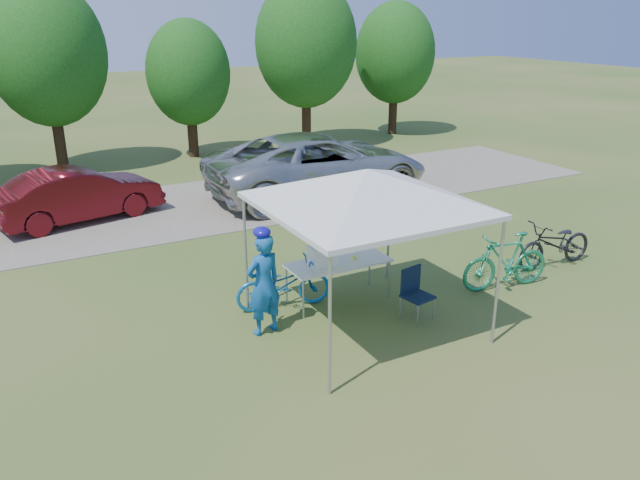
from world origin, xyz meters
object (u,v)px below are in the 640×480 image
object	(u,v)px
bike_dark	(556,244)
bike_blue	(283,284)
folding_table	(338,264)
sedan	(78,194)
minivan	(318,165)
cooler	(323,255)
folding_chair	(414,289)
bike_green	(506,261)
cyclist	(264,284)

from	to	relation	value
bike_dark	bike_blue	bearing A→B (deg)	-97.08
folding_table	sedan	size ratio (longest dim) A/B	0.46
bike_blue	folding_table	bearing A→B (deg)	-92.75
bike_dark	minivan	xyz separation A→B (m)	(-1.82, 7.03, 0.41)
cooler	bike_blue	bearing A→B (deg)	161.52
folding_table	minivan	distance (m)	6.98
sedan	minivan	bearing A→B (deg)	-110.83
folding_chair	bike_green	distance (m)	2.26
bike_green	bike_dark	world-z (taller)	bike_green
cooler	bike_green	xyz separation A→B (m)	(3.42, -1.03, -0.40)
sedan	folding_table	bearing A→B (deg)	-167.61
bike_blue	bike_dark	distance (m)	5.86
folding_table	minivan	world-z (taller)	minivan
bike_green	cooler	bearing A→B (deg)	-97.60
cooler	bike_green	world-z (taller)	cooler
bike_green	bike_dark	size ratio (longest dim) A/B	0.97
folding_chair	sedan	xyz separation A→B (m)	(-4.27, 8.36, 0.16)
bike_dark	minivan	distance (m)	7.27
cooler	bike_green	size ratio (longest dim) A/B	0.27
cooler	cyclist	bearing A→B (deg)	-160.86
folding_chair	bike_green	size ratio (longest dim) A/B	0.49
cyclist	minivan	world-z (taller)	minivan
bike_blue	cooler	bearing A→B (deg)	-98.55
folding_table	bike_green	bearing A→B (deg)	-18.47
bike_blue	bike_green	world-z (taller)	bike_green
folding_table	cyclist	distance (m)	1.74
bike_dark	cooler	bearing A→B (deg)	-95.81
bike_dark	sedan	world-z (taller)	sedan
sedan	cyclist	bearing A→B (deg)	179.78
cyclist	bike_dark	bearing A→B (deg)	166.22
folding_chair	bike_blue	xyz separation A→B (m)	(-1.83, 1.41, -0.07)
bike_dark	minivan	world-z (taller)	minivan
bike_green	folding_table	bearing A→B (deg)	-99.26
bike_blue	minivan	size ratio (longest dim) A/B	0.27
minivan	cyclist	bearing A→B (deg)	146.27
cyclist	bike_blue	xyz separation A→B (m)	(0.67, 0.69, -0.41)
minivan	sedan	xyz separation A→B (m)	(-6.41, 0.86, -0.22)
sedan	cooler	bearing A→B (deg)	-169.77
folding_table	cooler	distance (m)	0.40
folding_table	bike_blue	size ratio (longest dim) A/B	1.09
bike_blue	bike_green	size ratio (longest dim) A/B	0.94
cyclist	minivan	size ratio (longest dim) A/B	0.27
minivan	bike_dark	bearing A→B (deg)	-164.84
folding_chair	bike_blue	size ratio (longest dim) A/B	0.52
bike_green	sedan	xyz separation A→B (m)	(-6.53, 8.21, 0.14)
cooler	cyclist	distance (m)	1.43
cooler	sedan	size ratio (longest dim) A/B	0.12
bike_blue	sedan	world-z (taller)	sedan
bike_green	bike_dark	bearing A→B (deg)	109.79
cyclist	folding_chair	bearing A→B (deg)	152.52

